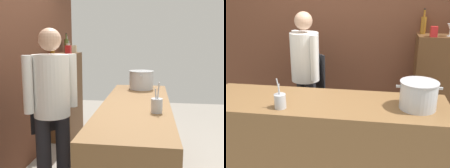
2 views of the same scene
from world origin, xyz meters
The scene contains 9 objects.
brick_back_panel centered at (0.00, 1.40, 1.50)m, with size 4.40×0.10×3.00m, color brown.
prep_counter centered at (0.00, 0.00, 0.45)m, with size 2.33×0.70×0.90m, color brown.
bar_cabinet centered at (1.34, 1.19, 0.68)m, with size 0.76×0.32×1.36m, color brown.
chef centered at (-0.38, 0.77, 0.96)m, with size 0.44×0.44×1.66m.
stockpot_large centered at (0.86, -0.02, 1.02)m, with size 0.39×0.34×0.25m.
utensil_crock centered at (-0.35, -0.21, 0.97)m, with size 0.10×0.10×0.28m.
wine_bottle_amber centered at (1.02, 1.29, 1.47)m, with size 0.07×0.07×0.31m.
wine_glass_tall centered at (1.32, 1.15, 1.46)m, with size 0.08×0.08×0.15m.
spice_tin_red centered at (1.12, 1.08, 1.42)m, with size 0.08×0.08×0.12m, color red.
Camera 2 is at (0.51, -2.35, 1.92)m, focal length 44.30 mm.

